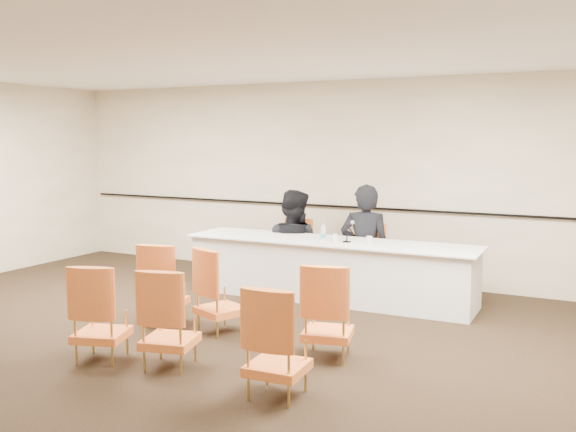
% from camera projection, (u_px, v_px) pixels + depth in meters
% --- Properties ---
extents(floor, '(10.00, 10.00, 0.00)m').
position_uv_depth(floor, '(191.00, 354.00, 6.39)').
color(floor, black).
rests_on(floor, ground).
extents(ceiling, '(10.00, 10.00, 0.00)m').
position_uv_depth(ceiling, '(185.00, 46.00, 6.03)').
color(ceiling, white).
rests_on(ceiling, ground).
extents(wall_back, '(10.00, 0.04, 3.00)m').
position_uv_depth(wall_back, '(345.00, 180.00, 9.74)').
color(wall_back, '#BBB492').
rests_on(wall_back, ground).
extents(wall_rail, '(9.80, 0.04, 0.03)m').
position_uv_depth(wall_rail, '(344.00, 207.00, 9.75)').
color(wall_rail, black).
rests_on(wall_rail, wall_back).
extents(panel_table, '(3.97, 0.99, 0.79)m').
position_uv_depth(panel_table, '(329.00, 270.00, 8.53)').
color(panel_table, silver).
rests_on(panel_table, ground).
extents(panelist_main, '(0.77, 0.58, 1.93)m').
position_uv_depth(panelist_main, '(365.00, 253.00, 8.90)').
color(panelist_main, black).
rests_on(panelist_main, ground).
extents(panelist_main_chair, '(0.51, 0.51, 0.95)m').
position_uv_depth(panelist_main_chair, '(365.00, 258.00, 8.91)').
color(panelist_main_chair, orange).
rests_on(panelist_main_chair, ground).
extents(panelist_second, '(0.95, 0.76, 1.89)m').
position_uv_depth(panelist_second, '(293.00, 254.00, 9.40)').
color(panelist_second, black).
rests_on(panelist_second, ground).
extents(panelist_second_chair, '(0.51, 0.51, 0.95)m').
position_uv_depth(panelist_second_chair, '(293.00, 252.00, 9.39)').
color(panelist_second_chair, orange).
rests_on(panelist_second_chair, ground).
extents(papers, '(0.32, 0.25, 0.00)m').
position_uv_depth(papers, '(357.00, 244.00, 8.21)').
color(papers, white).
rests_on(papers, panel_table).
extents(microphone, '(0.12, 0.21, 0.28)m').
position_uv_depth(microphone, '(347.00, 232.00, 8.27)').
color(microphone, black).
rests_on(microphone, panel_table).
extents(water_bottle, '(0.09, 0.09, 0.22)m').
position_uv_depth(water_bottle, '(323.00, 232.00, 8.44)').
color(water_bottle, teal).
rests_on(water_bottle, panel_table).
extents(drinking_glass, '(0.08, 0.08, 0.10)m').
position_uv_depth(drinking_glass, '(335.00, 238.00, 8.39)').
color(drinking_glass, white).
rests_on(drinking_glass, panel_table).
extents(coffee_cup, '(0.08, 0.08, 0.12)m').
position_uv_depth(coffee_cup, '(369.00, 241.00, 8.08)').
color(coffee_cup, silver).
rests_on(coffee_cup, panel_table).
extents(aud_chair_front_left, '(0.60, 0.60, 0.95)m').
position_uv_depth(aud_chair_front_left, '(164.00, 283.00, 7.39)').
color(aud_chair_front_left, orange).
rests_on(aud_chair_front_left, ground).
extents(aud_chair_front_mid, '(0.65, 0.65, 0.95)m').
position_uv_depth(aud_chair_front_mid, '(221.00, 290.00, 7.05)').
color(aud_chair_front_mid, orange).
rests_on(aud_chair_front_mid, ground).
extents(aud_chair_front_right, '(0.61, 0.61, 0.95)m').
position_uv_depth(aud_chair_front_right, '(328.00, 311.00, 6.21)').
color(aud_chair_front_right, orange).
rests_on(aud_chair_front_right, ground).
extents(aud_chair_back_left, '(0.64, 0.64, 0.95)m').
position_uv_depth(aud_chair_back_left, '(101.00, 312.00, 6.17)').
color(aud_chair_back_left, orange).
rests_on(aud_chair_back_left, ground).
extents(aud_chair_back_mid, '(0.61, 0.61, 0.95)m').
position_uv_depth(aud_chair_back_mid, '(170.00, 317.00, 5.98)').
color(aud_chair_back_mid, orange).
rests_on(aud_chair_back_mid, ground).
extents(aud_chair_back_right, '(0.53, 0.53, 0.95)m').
position_uv_depth(aud_chair_back_right, '(277.00, 341.00, 5.29)').
color(aud_chair_back_right, orange).
rests_on(aud_chair_back_right, ground).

